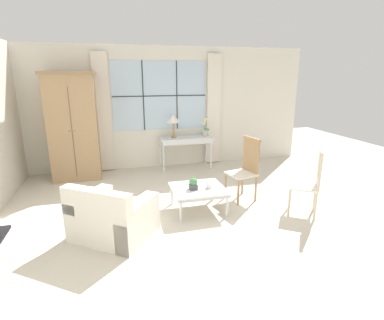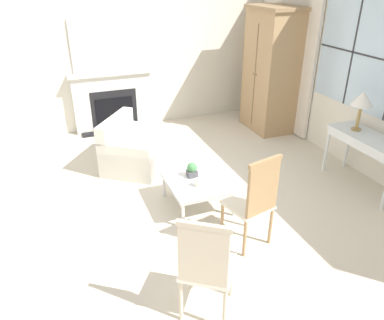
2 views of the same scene
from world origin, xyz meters
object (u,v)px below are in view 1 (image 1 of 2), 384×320
object	(u,v)px
console_table	(186,141)
table_lamp	(173,119)
armchair_upholstered	(112,218)
coffee_table	(198,190)
potted_orchid	(205,129)
potted_plant_small	(193,184)
armoire	(74,127)
pillar_candle	(209,185)
side_chair_wooden	(246,165)
accent_chair_wooden	(312,179)

from	to	relation	value
console_table	table_lamp	world-z (taller)	table_lamp
armchair_upholstered	coffee_table	xyz separation A→B (m)	(1.36, 0.50, 0.08)
potted_orchid	potted_plant_small	xyz separation A→B (m)	(-0.96, -2.45, -0.43)
armoire	table_lamp	xyz separation A→B (m)	(2.14, 0.09, 0.07)
potted_plant_small	console_table	bearing A→B (deg)	78.87
potted_plant_small	pillar_candle	world-z (taller)	potted_plant_small
armoire	potted_plant_small	world-z (taller)	armoire
armchair_upholstered	pillar_candle	bearing A→B (deg)	16.12
armchair_upholstered	side_chair_wooden	size ratio (longest dim) A/B	1.14
table_lamp	potted_plant_small	xyz separation A→B (m)	(-0.18, -2.41, -0.70)
potted_orchid	side_chair_wooden	world-z (taller)	potted_orchid
potted_plant_small	pillar_candle	distance (m)	0.27
table_lamp	side_chair_wooden	xyz separation A→B (m)	(0.87, -2.10, -0.57)
table_lamp	potted_orchid	size ratio (longest dim) A/B	1.27
table_lamp	potted_plant_small	distance (m)	2.52
potted_orchid	coffee_table	distance (m)	2.62
accent_chair_wooden	armoire	bearing A→B (deg)	142.17
armoire	armchair_upholstered	size ratio (longest dim) A/B	1.75
table_lamp	potted_orchid	world-z (taller)	table_lamp
pillar_candle	console_table	bearing A→B (deg)	84.96
pillar_candle	armoire	bearing A→B (deg)	133.52
console_table	pillar_candle	world-z (taller)	console_table
console_table	table_lamp	size ratio (longest dim) A/B	2.18
potted_orchid	side_chair_wooden	size ratio (longest dim) A/B	0.40
potted_plant_small	armchair_upholstered	bearing A→B (deg)	-160.21
potted_orchid	potted_plant_small	size ratio (longest dim) A/B	2.29
armchair_upholstered	accent_chair_wooden	world-z (taller)	accent_chair_wooden
armoire	pillar_candle	world-z (taller)	armoire
potted_orchid	pillar_candle	bearing A→B (deg)	-105.79
potted_orchid	potted_plant_small	distance (m)	2.67
table_lamp	armchair_upholstered	distance (m)	3.34
potted_orchid	pillar_candle	distance (m)	2.61
armoire	table_lamp	distance (m)	2.14
table_lamp	armoire	bearing A→B (deg)	-177.66
side_chair_wooden	potted_orchid	bearing A→B (deg)	92.48
potted_plant_small	accent_chair_wooden	bearing A→B (deg)	-17.73
table_lamp	potted_orchid	xyz separation A→B (m)	(0.78, 0.04, -0.27)
console_table	armchair_upholstered	distance (m)	3.37
console_table	table_lamp	xyz separation A→B (m)	(-0.29, 0.00, 0.53)
armoire	armchair_upholstered	world-z (taller)	armoire
side_chair_wooden	armoire	bearing A→B (deg)	146.18
table_lamp	coffee_table	bearing A→B (deg)	-92.10
armoire	side_chair_wooden	bearing A→B (deg)	-33.82
table_lamp	armchair_upholstered	size ratio (longest dim) A/B	0.44
armchair_upholstered	side_chair_wooden	xyz separation A→B (m)	(2.32, 0.76, 0.35)
potted_orchid	accent_chair_wooden	xyz separation A→B (m)	(0.79, -3.01, -0.32)
table_lamp	armchair_upholstered	xyz separation A→B (m)	(-1.45, -2.87, -0.92)
potted_plant_small	pillar_candle	size ratio (longest dim) A/B	1.59
console_table	potted_orchid	bearing A→B (deg)	5.36
side_chair_wooden	accent_chair_wooden	bearing A→B (deg)	-50.97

